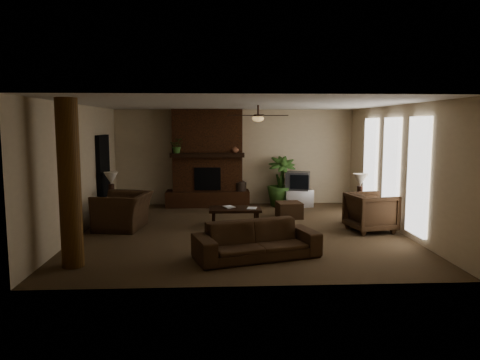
{
  "coord_description": "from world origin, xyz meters",
  "views": [
    {
      "loc": [
        -0.53,
        -9.92,
        2.37
      ],
      "look_at": [
        0.0,
        0.4,
        1.1
      ],
      "focal_mm": 33.94,
      "sensor_mm": 36.0,
      "label": 1
    }
  ],
  "objects": [
    {
      "name": "side_table_right",
      "position": [
        2.89,
        0.7,
        0.28
      ],
      "size": [
        0.64,
        0.64,
        0.55
      ],
      "primitive_type": "cube",
      "rotation": [
        0.0,
        0.0,
        0.34
      ],
      "color": "black",
      "rests_on": "ground"
    },
    {
      "name": "ceiling_fan",
      "position": [
        0.4,
        0.3,
        2.53
      ],
      "size": [
        1.35,
        1.35,
        0.37
      ],
      "color": "#321E16",
      "rests_on": "ceiling"
    },
    {
      "name": "fireplace",
      "position": [
        -0.8,
        3.22,
        1.16
      ],
      "size": [
        2.4,
        0.7,
        2.8
      ],
      "color": "#4B2714",
      "rests_on": "ground"
    },
    {
      "name": "room_shell",
      "position": [
        0.0,
        0.0,
        1.4
      ],
      "size": [
        7.0,
        7.0,
        7.0
      ],
      "color": "brown",
      "rests_on": "ground"
    },
    {
      "name": "coffee_table",
      "position": [
        -0.11,
        0.5,
        0.37
      ],
      "size": [
        1.2,
        0.7,
        0.43
      ],
      "color": "black",
      "rests_on": "ground"
    },
    {
      "name": "log_column",
      "position": [
        -2.95,
        -2.4,
        1.4
      ],
      "size": [
        0.36,
        0.36,
        2.8
      ],
      "primitive_type": "cylinder",
      "color": "brown",
      "rests_on": "ground"
    },
    {
      "name": "book_b",
      "position": [
        0.17,
        0.4,
        0.58
      ],
      "size": [
        0.21,
        0.06,
        0.29
      ],
      "primitive_type": "imported",
      "rotation": [
        0.0,
        0.0,
        -0.2
      ],
      "color": "#999999",
      "rests_on": "coffee_table"
    },
    {
      "name": "tv_stand",
      "position": [
        1.77,
        2.91,
        0.25
      ],
      "size": [
        0.94,
        0.68,
        0.5
      ],
      "primitive_type": "cube",
      "rotation": [
        0.0,
        0.0,
        0.23
      ],
      "color": "#AFAFB1",
      "rests_on": "ground"
    },
    {
      "name": "armchair_left",
      "position": [
        -2.67,
        0.38,
        0.55
      ],
      "size": [
        0.98,
        1.35,
        1.09
      ],
      "primitive_type": "imported",
      "rotation": [
        0.0,
        0.0,
        -1.72
      ],
      "color": "#402B1B",
      "rests_on": "ground"
    },
    {
      "name": "sofa",
      "position": [
        0.17,
        -2.06,
        0.43
      ],
      "size": [
        2.29,
        1.26,
        0.86
      ],
      "primitive_type": "imported",
      "rotation": [
        0.0,
        0.0,
        0.3
      ],
      "color": "#402B1B",
      "rests_on": "ground"
    },
    {
      "name": "mantel_plant",
      "position": [
        -1.65,
        2.93,
        1.72
      ],
      "size": [
        0.39,
        0.43,
        0.33
      ],
      "primitive_type": "imported",
      "rotation": [
        0.0,
        0.0,
        -0.03
      ],
      "color": "#365E25",
      "rests_on": "fireplace"
    },
    {
      "name": "book_a",
      "position": [
        -0.35,
        0.52,
        0.57
      ],
      "size": [
        0.21,
        0.11,
        0.29
      ],
      "primitive_type": "imported",
      "rotation": [
        0.0,
        0.0,
        0.41
      ],
      "color": "#999999",
      "rests_on": "coffee_table"
    },
    {
      "name": "lamp_right",
      "position": [
        2.89,
        0.67,
        1.0
      ],
      "size": [
        0.37,
        0.37,
        0.65
      ],
      "color": "#321E16",
      "rests_on": "side_table_right"
    },
    {
      "name": "ottoman",
      "position": [
        1.31,
        1.38,
        0.2
      ],
      "size": [
        0.65,
        0.65,
        0.4
      ],
      "primitive_type": "cube",
      "rotation": [
        0.0,
        0.0,
        0.09
      ],
      "color": "#402B1B",
      "rests_on": "ground"
    },
    {
      "name": "floor_plant",
      "position": [
        1.33,
        3.03,
        0.41
      ],
      "size": [
        0.9,
        1.49,
        0.81
      ],
      "primitive_type": "imported",
      "rotation": [
        0.0,
        0.0,
        0.06
      ],
      "color": "#365E25",
      "rests_on": "ground"
    },
    {
      "name": "tv",
      "position": [
        1.78,
        2.86,
        0.76
      ],
      "size": [
        0.77,
        0.69,
        0.52
      ],
      "color": "#3D3D40",
      "rests_on": "tv_stand"
    },
    {
      "name": "doorway",
      "position": [
        -3.44,
        1.8,
        1.05
      ],
      "size": [
        0.1,
        1.0,
        2.1
      ],
      "primitive_type": "cube",
      "color": "black",
      "rests_on": "ground"
    },
    {
      "name": "side_table_left",
      "position": [
        -3.15,
        1.37,
        0.28
      ],
      "size": [
        0.64,
        0.64,
        0.55
      ],
      "primitive_type": "cube",
      "rotation": [
        0.0,
        0.0,
        -0.36
      ],
      "color": "black",
      "rests_on": "ground"
    },
    {
      "name": "lamp_left",
      "position": [
        -3.15,
        1.36,
        1.0
      ],
      "size": [
        0.39,
        0.39,
        0.65
      ],
      "color": "#321E16",
      "rests_on": "side_table_left"
    },
    {
      "name": "armchair_right",
      "position": [
        2.89,
        -0.17,
        0.47
      ],
      "size": [
        1.02,
        1.07,
        0.95
      ],
      "primitive_type": "imported",
      "rotation": [
        0.0,
        0.0,
        1.76
      ],
      "color": "#402B1B",
      "rests_on": "ground"
    },
    {
      "name": "floor_vase",
      "position": [
        0.15,
        3.1,
        0.43
      ],
      "size": [
        0.34,
        0.34,
        0.77
      ],
      "color": "#2E211A",
      "rests_on": "ground"
    },
    {
      "name": "windows",
      "position": [
        3.45,
        0.2,
        1.35
      ],
      "size": [
        0.08,
        3.65,
        2.35
      ],
      "color": "white",
      "rests_on": "ground"
    },
    {
      "name": "mantel_vase",
      "position": [
        -0.01,
        3.03,
        1.67
      ],
      "size": [
        0.28,
        0.29,
        0.22
      ],
      "primitive_type": "imported",
      "rotation": [
        0.0,
        0.0,
        -0.35
      ],
      "color": "brown",
      "rests_on": "fireplace"
    }
  ]
}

